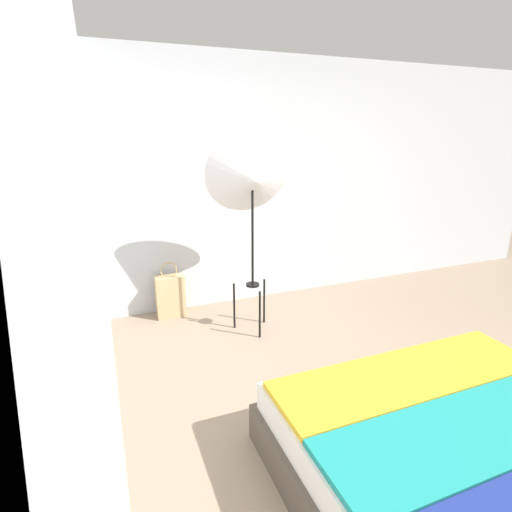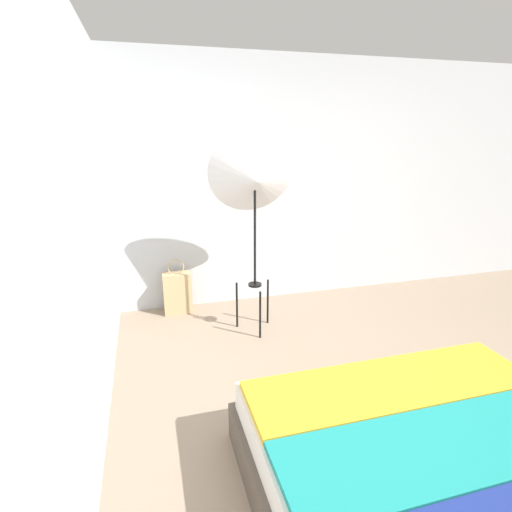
# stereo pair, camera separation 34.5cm
# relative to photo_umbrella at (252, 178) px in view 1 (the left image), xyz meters

# --- Properties ---
(ground_plane) EXTENTS (14.00, 14.00, 0.00)m
(ground_plane) POSITION_rel_photo_umbrella_xyz_m (0.45, -1.66, -1.46)
(ground_plane) COLOR gray
(wall_back) EXTENTS (8.00, 0.05, 2.60)m
(wall_back) POSITION_rel_photo_umbrella_xyz_m (0.45, 0.76, -0.16)
(wall_back) COLOR #B7BCC1
(wall_back) RESTS_ON ground_plane
(wall_side_left) EXTENTS (0.05, 8.00, 2.60)m
(wall_side_left) POSITION_rel_photo_umbrella_xyz_m (-1.31, -0.66, -0.16)
(wall_side_left) COLOR #B7BCC1
(wall_side_left) RESTS_ON ground_plane
(photo_umbrella) EXTENTS (0.80, 0.48, 1.88)m
(photo_umbrella) POSITION_rel_photo_umbrella_xyz_m (0.00, 0.00, 0.00)
(photo_umbrella) COLOR black
(photo_umbrella) RESTS_ON ground_plane
(tote_bag) EXTENTS (0.29, 0.15, 0.59)m
(tote_bag) POSITION_rel_photo_umbrella_xyz_m (-0.69, 0.58, -1.23)
(tote_bag) COLOR tan
(tote_bag) RESTS_ON ground_plane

